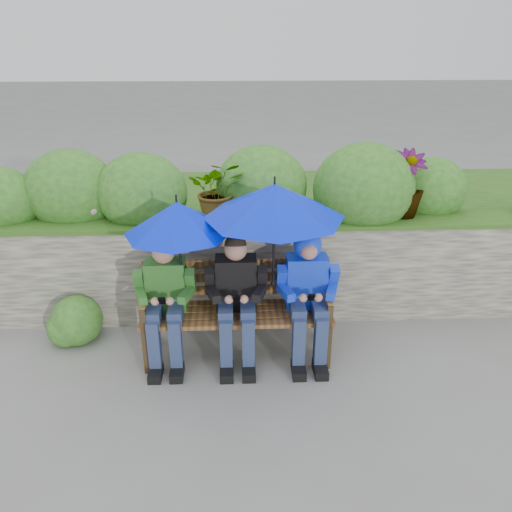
{
  "coord_description": "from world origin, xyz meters",
  "views": [
    {
      "loc": [
        -0.17,
        -3.78,
        2.67
      ],
      "look_at": [
        0.0,
        0.1,
        0.95
      ],
      "focal_mm": 35.0,
      "sensor_mm": 36.0,
      "label": 1
    }
  ],
  "objects_px": {
    "park_bench": "(237,303)",
    "boy_right": "(308,287)",
    "boy_left": "(165,297)",
    "umbrella_left": "(177,218)",
    "umbrella_right": "(274,201)",
    "boy_middle": "(236,294)"
  },
  "relations": [
    {
      "from": "park_bench",
      "to": "boy_left",
      "type": "bearing_deg",
      "value": -172.71
    },
    {
      "from": "boy_left",
      "to": "umbrella_right",
      "type": "relative_size",
      "value": 0.97
    },
    {
      "from": "park_bench",
      "to": "boy_left",
      "type": "xyz_separation_m",
      "value": [
        -0.61,
        -0.08,
        0.12
      ]
    },
    {
      "from": "boy_right",
      "to": "umbrella_left",
      "type": "height_order",
      "value": "umbrella_left"
    },
    {
      "from": "park_bench",
      "to": "boy_right",
      "type": "distance_m",
      "value": 0.64
    },
    {
      "from": "boy_left",
      "to": "boy_right",
      "type": "distance_m",
      "value": 1.22
    },
    {
      "from": "umbrella_left",
      "to": "park_bench",
      "type": "bearing_deg",
      "value": 6.27
    },
    {
      "from": "park_bench",
      "to": "boy_middle",
      "type": "relative_size",
      "value": 1.45
    },
    {
      "from": "umbrella_left",
      "to": "umbrella_right",
      "type": "height_order",
      "value": "umbrella_right"
    },
    {
      "from": "park_bench",
      "to": "umbrella_right",
      "type": "distance_m",
      "value": 1.01
    },
    {
      "from": "park_bench",
      "to": "boy_right",
      "type": "height_order",
      "value": "boy_right"
    },
    {
      "from": "park_bench",
      "to": "boy_right",
      "type": "bearing_deg",
      "value": -6.36
    },
    {
      "from": "boy_left",
      "to": "boy_middle",
      "type": "relative_size",
      "value": 0.98
    },
    {
      "from": "boy_middle",
      "to": "boy_left",
      "type": "bearing_deg",
      "value": 179.77
    },
    {
      "from": "boy_right",
      "to": "umbrella_left",
      "type": "relative_size",
      "value": 1.3
    },
    {
      "from": "boy_left",
      "to": "boy_right",
      "type": "height_order",
      "value": "boy_right"
    },
    {
      "from": "boy_middle",
      "to": "umbrella_left",
      "type": "distance_m",
      "value": 0.83
    },
    {
      "from": "park_bench",
      "to": "umbrella_left",
      "type": "distance_m",
      "value": 0.95
    },
    {
      "from": "park_bench",
      "to": "boy_left",
      "type": "distance_m",
      "value": 0.63
    },
    {
      "from": "boy_middle",
      "to": "umbrella_right",
      "type": "relative_size",
      "value": 0.99
    },
    {
      "from": "boy_right",
      "to": "umbrella_right",
      "type": "bearing_deg",
      "value": 175.56
    },
    {
      "from": "park_bench",
      "to": "umbrella_left",
      "type": "relative_size",
      "value": 1.88
    }
  ]
}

